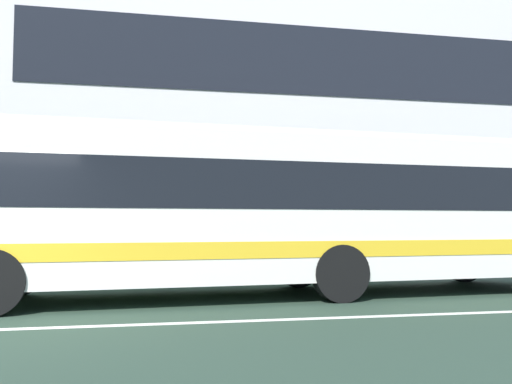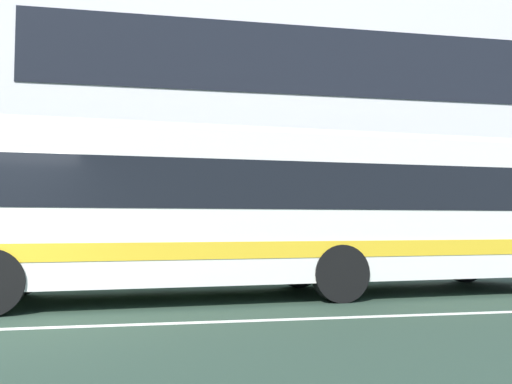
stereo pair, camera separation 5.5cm
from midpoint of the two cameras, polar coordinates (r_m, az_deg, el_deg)
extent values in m
cube|color=#37632E|center=(13.86, -13.47, -6.66)|extent=(13.89, 1.10, 1.12)
cube|color=silver|center=(23.92, 7.15, 7.57)|extent=(25.19, 10.80, 11.83)
cube|color=black|center=(19.22, 12.27, 13.28)|extent=(23.18, 0.04, 2.37)
cube|color=silver|center=(10.21, 2.53, -1.91)|extent=(11.82, 3.26, 2.56)
cube|color=black|center=(10.23, 2.52, 0.25)|extent=(11.12, 3.23, 0.82)
cube|color=gold|center=(10.22, 2.54, -5.86)|extent=(11.59, 3.27, 0.28)
cube|color=silver|center=(10.33, 2.51, 5.55)|extent=(11.33, 2.84, 0.12)
cylinder|color=black|center=(11.07, -24.33, -7.59)|extent=(1.02, 0.35, 1.00)
cylinder|color=black|center=(9.43, 8.89, -8.63)|extent=(1.02, 0.35, 1.00)
cylinder|color=black|center=(11.55, 4.32, -7.70)|extent=(1.02, 0.35, 1.00)
cylinder|color=black|center=(13.46, 21.23, -6.87)|extent=(1.02, 0.35, 1.00)
camera|label=1|loc=(0.03, -90.15, 0.01)|focal=37.18mm
camera|label=2|loc=(0.03, 89.85, -0.01)|focal=37.18mm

